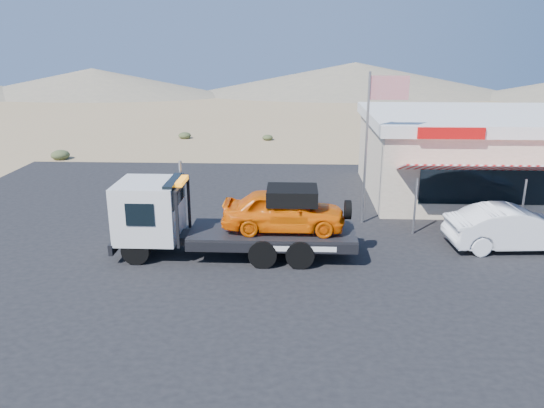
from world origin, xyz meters
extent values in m
plane|color=#987F56|center=(0.00, 0.00, 0.00)|extent=(120.00, 120.00, 0.00)
cube|color=black|center=(2.00, 3.00, 0.01)|extent=(32.00, 24.00, 0.02)
cylinder|color=black|center=(-3.31, 0.01, 0.49)|extent=(0.94, 0.28, 0.94)
cylinder|color=black|center=(-3.31, 1.88, 0.49)|extent=(0.94, 0.28, 0.94)
cylinder|color=black|center=(0.91, 0.01, 0.49)|extent=(0.94, 0.51, 0.94)
cylinder|color=black|center=(0.91, 1.88, 0.49)|extent=(0.94, 0.51, 0.94)
cylinder|color=black|center=(2.12, 0.01, 0.49)|extent=(0.94, 0.51, 0.94)
cylinder|color=black|center=(2.12, 1.88, 0.49)|extent=(0.94, 0.51, 0.94)
cube|color=black|center=(0.16, 0.95, 0.63)|extent=(7.68, 0.94, 0.28)
cube|color=silver|center=(-3.02, 0.95, 1.61)|extent=(2.06, 2.20, 1.97)
cube|color=black|center=(-2.14, 0.95, 2.27)|extent=(0.33, 1.87, 0.84)
cube|color=black|center=(-1.85, 0.95, 1.56)|extent=(0.09, 2.06, 1.87)
cube|color=orange|center=(-1.85, 0.95, 2.64)|extent=(0.23, 1.12, 0.14)
cube|color=black|center=(1.19, 0.95, 0.89)|extent=(5.62, 2.15, 0.14)
imported|color=#F86706|center=(1.56, 0.95, 1.66)|extent=(4.12, 1.66, 1.40)
cube|color=black|center=(1.84, 0.95, 2.19)|extent=(1.69, 1.40, 0.51)
imported|color=white|center=(9.69, 1.94, 0.79)|extent=(4.75, 1.95, 1.53)
cube|color=#BEAB8F|center=(10.50, 9.00, 1.72)|extent=(10.00, 8.00, 3.40)
cube|color=white|center=(10.50, 9.00, 3.67)|extent=(10.40, 8.40, 0.50)
cube|color=red|center=(8.00, 4.74, 3.67)|extent=(2.60, 0.12, 0.45)
cube|color=black|center=(10.50, 4.98, 1.52)|extent=(7.00, 0.06, 1.60)
cube|color=red|center=(10.50, 4.10, 2.47)|extent=(9.00, 1.73, 0.61)
cylinder|color=#99999E|center=(6.50, 3.30, 1.12)|extent=(0.08, 0.08, 2.20)
cylinder|color=#99999E|center=(10.50, 3.30, 1.12)|extent=(0.08, 0.08, 2.20)
cylinder|color=#99999E|center=(4.70, 4.50, 3.02)|extent=(0.10, 0.10, 6.00)
cube|color=#B20C14|center=(5.45, 4.50, 5.42)|extent=(1.50, 0.02, 0.90)
ellipsoid|color=#354324|center=(-12.69, 15.80, 0.31)|extent=(1.14, 1.14, 0.62)
ellipsoid|color=#354324|center=(-6.39, 23.31, 0.25)|extent=(0.94, 0.94, 0.51)
ellipsoid|color=#354324|center=(-0.10, 22.89, 0.21)|extent=(0.79, 0.79, 0.43)
cone|color=#726B59|center=(-25.00, 55.00, 1.75)|extent=(36.00, 36.00, 3.50)
cone|color=#726B59|center=(10.00, 58.00, 2.10)|extent=(44.00, 44.00, 4.20)
camera|label=1|loc=(1.90, -16.04, 7.18)|focal=35.00mm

